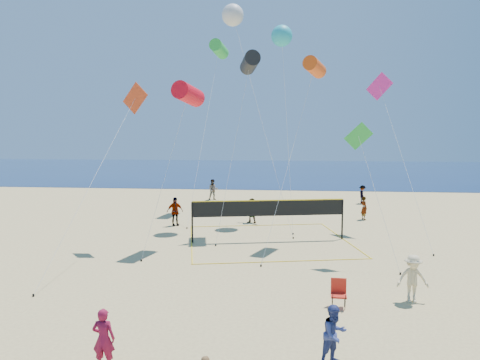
# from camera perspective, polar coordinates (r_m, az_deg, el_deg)

# --- Properties ---
(ground) EXTENTS (120.00, 120.00, 0.00)m
(ground) POSITION_cam_1_polar(r_m,az_deg,el_deg) (14.31, 1.09, -20.34)
(ground) COLOR #D1BB76
(ground) RESTS_ON ground
(ocean) EXTENTS (140.00, 50.00, 0.03)m
(ocean) POSITION_cam_1_polar(r_m,az_deg,el_deg) (75.05, 4.99, 1.15)
(ocean) COLOR #10234C
(ocean) RESTS_ON ground
(woman) EXTENTS (0.62, 0.42, 1.67)m
(woman) POSITION_cam_1_polar(r_m,az_deg,el_deg) (13.65, -16.29, -18.09)
(woman) COLOR maroon
(woman) RESTS_ON ground
(bystander_a) EXTENTS (1.01, 0.97, 1.64)m
(bystander_a) POSITION_cam_1_polar(r_m,az_deg,el_deg) (13.67, 11.44, -17.97)
(bystander_a) COLOR navy
(bystander_a) RESTS_ON ground
(bystander_b) EXTENTS (1.16, 0.67, 1.79)m
(bystander_b) POSITION_cam_1_polar(r_m,az_deg,el_deg) (18.86, 20.31, -11.19)
(bystander_b) COLOR beige
(bystander_b) RESTS_ON ground
(far_person_0) EXTENTS (1.21, 1.01, 1.93)m
(far_person_0) POSITION_cam_1_polar(r_m,az_deg,el_deg) (31.71, -7.95, -3.82)
(far_person_0) COLOR gray
(far_person_0) RESTS_ON ground
(far_person_1) EXTENTS (1.66, 1.06, 1.71)m
(far_person_1) POSITION_cam_1_polar(r_m,az_deg,el_deg) (32.43, 1.45, -3.75)
(far_person_1) COLOR gray
(far_person_1) RESTS_ON ground
(far_person_2) EXTENTS (0.60, 0.72, 1.68)m
(far_person_2) POSITION_cam_1_polar(r_m,az_deg,el_deg) (34.69, 14.88, -3.34)
(far_person_2) COLOR gray
(far_person_2) RESTS_ON ground
(far_person_3) EXTENTS (1.03, 0.86, 1.90)m
(far_person_3) POSITION_cam_1_polar(r_m,az_deg,el_deg) (43.22, -3.30, -1.18)
(far_person_3) COLOR gray
(far_person_3) RESTS_ON ground
(far_person_4) EXTENTS (0.62, 1.06, 1.61)m
(far_person_4) POSITION_cam_1_polar(r_m,az_deg,el_deg) (42.29, 14.70, -1.72)
(far_person_4) COLOR gray
(far_person_4) RESTS_ON ground
(camp_chair) EXTENTS (0.59, 0.71, 1.14)m
(camp_chair) POSITION_cam_1_polar(r_m,az_deg,el_deg) (17.71, 11.93, -13.14)
(camp_chair) COLOR red
(camp_chair) RESTS_ON ground
(volleyball_net) EXTENTS (10.64, 10.52, 2.40)m
(volleyball_net) POSITION_cam_1_polar(r_m,az_deg,el_deg) (27.06, 3.51, -4.02)
(volleyball_net) COLOR black
(volleyball_net) RESTS_ON ground
(kite_0) EXTENTS (2.51, 4.54, 8.95)m
(kite_0) POSITION_cam_1_polar(r_m,az_deg,el_deg) (25.57, -6.32, 10.36)
(kite_0) COLOR red
(kite_0) RESTS_ON ground
(kite_1) EXTENTS (2.34, 5.17, 11.11)m
(kite_1) POSITION_cam_1_polar(r_m,az_deg,el_deg) (29.37, 1.22, 14.10)
(kite_1) COLOR black
(kite_1) RESTS_ON ground
(kite_2) EXTENTS (3.41, 6.56, 10.43)m
(kite_2) POSITION_cam_1_polar(r_m,az_deg,el_deg) (27.10, 9.08, 13.41)
(kite_2) COLOR #D7470F
(kite_2) RESTS_ON ground
(kite_3) EXTENTS (2.34, 8.65, 8.96)m
(kite_3) POSITION_cam_1_polar(r_m,az_deg,el_deg) (25.74, -13.13, 8.77)
(kite_3) COLOR red
(kite_3) RESTS_ON ground
(kite_4) EXTENTS (2.40, 2.23, 6.78)m
(kite_4) POSITION_cam_1_polar(r_m,az_deg,el_deg) (23.00, 14.53, 4.24)
(kite_4) COLOR green
(kite_4) RESTS_ON ground
(kite_5) EXTENTS (2.50, 7.24, 10.04)m
(kite_5) POSITION_cam_1_polar(r_m,az_deg,el_deg) (31.15, 16.89, 10.05)
(kite_5) COLOR #D12290
(kite_5) RESTS_ON ground
(kite_6) EXTENTS (5.00, 5.18, 14.67)m
(kite_6) POSITION_cam_1_polar(r_m,az_deg,el_deg) (32.67, -0.89, 19.45)
(kite_6) COLOR silver
(kite_6) RESTS_ON ground
(kite_7) EXTENTS (1.81, 5.57, 13.57)m
(kite_7) POSITION_cam_1_polar(r_m,az_deg,el_deg) (33.65, 5.11, 17.09)
(kite_7) COLOR #22A6B9
(kite_7) RESTS_ON ground
(kite_8) EXTENTS (1.68, 9.34, 13.45)m
(kite_8) POSITION_cam_1_polar(r_m,az_deg,el_deg) (38.44, -2.57, 15.65)
(kite_8) COLOR green
(kite_8) RESTS_ON ground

